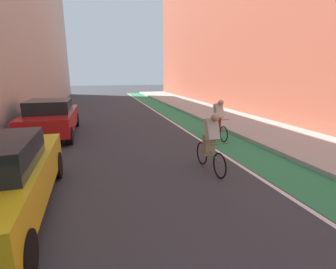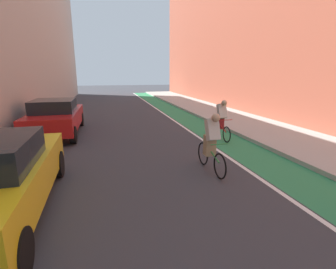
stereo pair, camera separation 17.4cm
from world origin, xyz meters
name	(u,v)px [view 1 (the left image)]	position (x,y,z in m)	size (l,w,h in m)	color
ground_plane	(131,134)	(0.00, 17.75, 0.00)	(95.71, 95.71, 0.00)	#38383D
bike_lane_paint	(189,122)	(3.47, 19.75, 0.00)	(1.60, 43.50, 0.00)	#2D8451
lane_divider_stripe	(174,123)	(2.57, 19.75, 0.00)	(0.12, 43.50, 0.00)	white
sidewalk_right	(230,119)	(5.96, 19.75, 0.07)	(3.40, 43.50, 0.14)	#A8A59E
building_facade_right	(262,10)	(8.86, 21.75, 6.39)	(2.40, 39.50, 12.79)	#9E4C38
parked_sedan_red	(51,117)	(-3.22, 18.47, 0.79)	(1.91, 4.51, 1.53)	red
cyclist_trailing	(211,142)	(1.56, 13.04, 0.81)	(0.48, 1.71, 1.61)	black
cyclist_far	(218,119)	(3.31, 16.12, 0.80)	(0.48, 1.67, 1.59)	black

